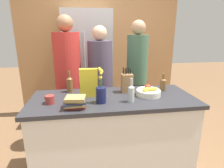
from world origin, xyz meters
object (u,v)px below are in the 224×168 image
object	(u,v)px
book_stack	(75,102)
bottle_wine	(131,93)
refrigerator	(88,69)
fruit_bowl	(148,92)
person_at_sink	(68,77)
person_in_red_tee	(137,73)
flower_vase	(101,93)
knife_block	(127,83)
coffee_mug	(50,100)
bottle_oil	(70,84)
person_in_blue	(100,80)
cereal_box	(89,83)
bottle_vinegar	(163,84)

from	to	relation	value
book_stack	bottle_wine	bearing A→B (deg)	8.22
refrigerator	fruit_bowl	bearing A→B (deg)	-66.43
person_at_sink	person_in_red_tee	distance (m)	1.00
bottle_wine	person_in_red_tee	bearing A→B (deg)	71.22
flower_vase	knife_block	bearing A→B (deg)	41.99
refrigerator	book_stack	xyz separation A→B (m)	(-0.16, -1.61, 0.03)
knife_block	coffee_mug	world-z (taller)	knife_block
bottle_oil	person_in_blue	bearing A→B (deg)	48.02
bottle_wine	person_in_blue	world-z (taller)	person_in_blue
coffee_mug	person_in_blue	world-z (taller)	person_in_blue
bottle_oil	bottle_wine	world-z (taller)	bottle_oil
flower_vase	cereal_box	xyz separation A→B (m)	(-0.11, 0.20, 0.05)
coffee_mug	person_at_sink	world-z (taller)	person_at_sink
flower_vase	person_at_sink	bearing A→B (deg)	115.28
flower_vase	book_stack	size ratio (longest dim) A/B	1.67
refrigerator	bottle_wine	size ratio (longest dim) A/B	8.03
knife_block	book_stack	distance (m)	0.68
refrigerator	cereal_box	bearing A→B (deg)	-91.17
cereal_box	flower_vase	bearing A→B (deg)	-61.51
knife_block	person_in_red_tee	world-z (taller)	person_in_red_tee
bottle_oil	bottle_wine	bearing A→B (deg)	-33.33
refrigerator	bottle_wine	bearing A→B (deg)	-76.29
refrigerator	fruit_bowl	size ratio (longest dim) A/B	7.34
fruit_bowl	knife_block	xyz separation A→B (m)	(-0.20, 0.16, 0.07)
coffee_mug	bottle_wine	distance (m)	0.79
fruit_bowl	coffee_mug	xyz separation A→B (m)	(-1.01, -0.08, -0.00)
person_at_sink	person_in_red_tee	size ratio (longest dim) A/B	1.03
fruit_bowl	person_in_red_tee	bearing A→B (deg)	83.05
bottle_oil	person_in_red_tee	distance (m)	1.10
person_in_blue	person_in_red_tee	world-z (taller)	person_in_red_tee
person_in_red_tee	person_at_sink	bearing A→B (deg)	-149.74
coffee_mug	bottle_wine	bearing A→B (deg)	-5.07
flower_vase	person_in_blue	bearing A→B (deg)	85.53
book_stack	person_in_red_tee	size ratio (longest dim) A/B	0.12
bottle_vinegar	book_stack	bearing A→B (deg)	-159.46
coffee_mug	person_in_red_tee	distance (m)	1.43
refrigerator	bottle_oil	world-z (taller)	refrigerator
refrigerator	cereal_box	size ratio (longest dim) A/B	6.42
knife_block	flower_vase	distance (m)	0.43
person_in_blue	bottle_wine	bearing A→B (deg)	-97.46
person_in_blue	coffee_mug	bearing A→B (deg)	-148.87
refrigerator	bottle_oil	size ratio (longest dim) A/B	7.83
flower_vase	cereal_box	bearing A→B (deg)	118.49
fruit_bowl	bottle_vinegar	world-z (taller)	bottle_vinegar
coffee_mug	bottle_oil	bearing A→B (deg)	63.11
cereal_box	bottle_wine	world-z (taller)	cereal_box
fruit_bowl	bottle_oil	size ratio (longest dim) A/B	1.07
knife_block	bottle_wine	world-z (taller)	knife_block
bottle_wine	person_in_red_tee	distance (m)	1.02
coffee_mug	person_at_sink	xyz separation A→B (m)	(0.12, 0.73, 0.05)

